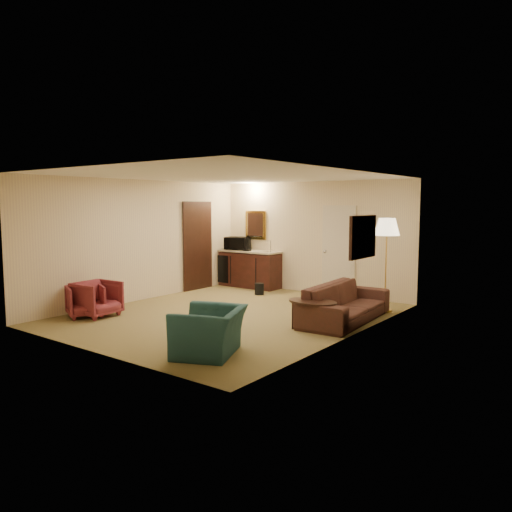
{
  "coord_description": "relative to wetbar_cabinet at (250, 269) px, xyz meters",
  "views": [
    {
      "loc": [
        5.94,
        -7.1,
        2.09
      ],
      "look_at": [
        0.22,
        0.5,
        1.09
      ],
      "focal_mm": 35.0,
      "sensor_mm": 36.0,
      "label": 1
    }
  ],
  "objects": [
    {
      "name": "ground",
      "position": [
        1.65,
        -2.72,
        -0.46
      ],
      "size": [
        6.0,
        6.0,
        0.0
      ],
      "primitive_type": "plane",
      "color": "olive",
      "rests_on": "ground"
    },
    {
      "name": "room_walls",
      "position": [
        1.55,
        -1.95,
        1.26
      ],
      "size": [
        5.02,
        6.01,
        2.61
      ],
      "color": "beige",
      "rests_on": "ground"
    },
    {
      "name": "wetbar_cabinet",
      "position": [
        0.0,
        0.0,
        0.0
      ],
      "size": [
        1.64,
        0.58,
        0.92
      ],
      "primitive_type": "cube",
      "color": "#3D1613",
      "rests_on": "ground"
    },
    {
      "name": "sofa",
      "position": [
        3.6,
        -1.87,
        -0.02
      ],
      "size": [
        0.81,
        2.29,
        0.88
      ],
      "primitive_type": "imported",
      "rotation": [
        0.0,
        0.0,
        1.64
      ],
      "color": "black",
      "rests_on": "ground"
    },
    {
      "name": "teal_armchair",
      "position": [
        3.01,
        -4.81,
        -0.02
      ],
      "size": [
        1.0,
        1.18,
        0.87
      ],
      "primitive_type": "imported",
      "rotation": [
        0.0,
        0.0,
        -1.15
      ],
      "color": "#1C4647",
      "rests_on": "ground"
    },
    {
      "name": "rose_chair_near",
      "position": [
        -0.39,
        -4.47,
        -0.14
      ],
      "size": [
        0.8,
        0.82,
        0.65
      ],
      "primitive_type": "imported",
      "rotation": [
        0.0,
        0.0,
        1.14
      ],
      "color": "maroon",
      "rests_on": "ground"
    },
    {
      "name": "rose_chair_far",
      "position": [
        -0.25,
        -4.32,
        -0.1
      ],
      "size": [
        0.71,
        0.75,
        0.73
      ],
      "primitive_type": "imported",
      "rotation": [
        0.0,
        0.0,
        1.64
      ],
      "color": "maroon",
      "rests_on": "ground"
    },
    {
      "name": "coffee_table",
      "position": [
        3.45,
        -2.76,
        -0.22
      ],
      "size": [
        0.86,
        0.58,
        0.49
      ],
      "primitive_type": "cube",
      "rotation": [
        0.0,
        0.0,
        0.01
      ],
      "color": "black",
      "rests_on": "ground"
    },
    {
      "name": "floor_lamp",
      "position": [
        3.85,
        -0.67,
        0.45
      ],
      "size": [
        0.48,
        0.48,
        1.82
      ],
      "primitive_type": "cube",
      "rotation": [
        0.0,
        0.0,
        0.0
      ],
      "color": "gold",
      "rests_on": "ground"
    },
    {
      "name": "waste_bin",
      "position": [
        0.83,
        -0.72,
        -0.33
      ],
      "size": [
        0.28,
        0.28,
        0.27
      ],
      "primitive_type": "cylinder",
      "rotation": [
        0.0,
        0.0,
        0.43
      ],
      "color": "black",
      "rests_on": "ground"
    },
    {
      "name": "microwave",
      "position": [
        -0.38,
        -0.02,
        0.66
      ],
      "size": [
        0.65,
        0.45,
        0.4
      ],
      "primitive_type": "imported",
      "rotation": [
        0.0,
        0.0,
        0.23
      ],
      "color": "black",
      "rests_on": "wetbar_cabinet"
    },
    {
      "name": "coffee_maker",
      "position": [
        -0.01,
        -0.09,
        0.61
      ],
      "size": [
        0.2,
        0.2,
        0.3
      ],
      "primitive_type": "cylinder",
      "rotation": [
        0.0,
        0.0,
        0.25
      ],
      "color": "black",
      "rests_on": "wetbar_cabinet"
    }
  ]
}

